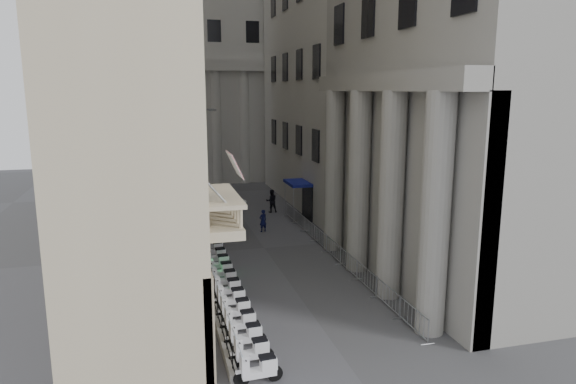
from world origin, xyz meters
name	(u,v)px	position (x,y,z in m)	size (l,w,h in m)	color
far_building	(209,45)	(0.00, 48.00, 15.00)	(22.00, 10.00, 30.00)	#B6B3AC
iron_fence	(199,259)	(-4.30, 18.00, 0.00)	(0.30, 28.00, 1.40)	black
blue_awning	(298,219)	(4.15, 26.00, 0.00)	(1.60, 3.00, 3.00)	navy
flag	(239,370)	(-4.00, 5.00, 0.00)	(1.00, 1.40, 8.20)	#9E0C11
scooter_0	(259,383)	(-3.47, 3.98, 0.00)	(0.56, 1.40, 1.50)	white
scooter_1	(252,365)	(-3.47, 5.25, 0.00)	(0.56, 1.40, 1.50)	white
scooter_2	(246,348)	(-3.47, 6.53, 0.00)	(0.56, 1.40, 1.50)	white
scooter_3	(241,334)	(-3.47, 7.80, 0.00)	(0.56, 1.40, 1.50)	white
scooter_4	(236,321)	(-3.47, 9.08, 0.00)	(0.56, 1.40, 1.50)	white
scooter_5	(231,309)	(-3.47, 10.35, 0.00)	(0.56, 1.40, 1.50)	white
scooter_6	(228,299)	(-3.47, 11.63, 0.00)	(0.56, 1.40, 1.50)	white
scooter_7	(224,289)	(-3.47, 12.90, 0.00)	(0.56, 1.40, 1.50)	white
scooter_8	(221,280)	(-3.47, 14.18, 0.00)	(0.56, 1.40, 1.50)	white
scooter_9	(218,272)	(-3.47, 15.45, 0.00)	(0.56, 1.40, 1.50)	white
scooter_10	(215,265)	(-3.47, 16.73, 0.00)	(0.56, 1.40, 1.50)	white
scooter_11	(213,258)	(-3.47, 18.00, 0.00)	(0.56, 1.40, 1.50)	white
scooter_12	(210,252)	(-3.47, 19.28, 0.00)	(0.56, 1.40, 1.50)	white
scooter_13	(208,246)	(-3.47, 20.56, 0.00)	(0.56, 1.40, 1.50)	white
scooter_14	(206,241)	(-3.47, 21.83, 0.00)	(0.56, 1.40, 1.50)	white
barrier_0	(413,331)	(3.62, 6.17, 0.00)	(0.60, 2.40, 1.10)	#A2A5A9
barrier_1	(387,308)	(3.62, 8.67, 0.00)	(0.60, 2.40, 1.10)	#A2A5A9
barrier_2	(366,288)	(3.62, 11.17, 0.00)	(0.60, 2.40, 1.10)	#A2A5A9
barrier_3	(348,272)	(3.62, 13.67, 0.00)	(0.60, 2.40, 1.10)	#A2A5A9
barrier_4	(333,258)	(3.62, 16.17, 0.00)	(0.60, 2.40, 1.10)	#A2A5A9
barrier_5	(320,246)	(3.62, 18.67, 0.00)	(0.60, 2.40, 1.10)	#A2A5A9
barrier_6	(309,236)	(3.62, 21.17, 0.00)	(0.60, 2.40, 1.10)	#A2A5A9
barrier_7	(299,227)	(3.62, 23.67, 0.00)	(0.60, 2.40, 1.10)	#A2A5A9
barrier_8	(291,219)	(3.62, 26.17, 0.00)	(0.60, 2.40, 1.10)	#A2A5A9
security_tent	(218,196)	(-2.21, 24.76, 2.44)	(3.59, 3.59, 2.92)	white
street_lamp	(190,154)	(-3.88, 28.13, 5.15)	(2.61, 1.31, 8.59)	gray
info_kiosk	(206,263)	(-4.19, 14.41, 0.95)	(0.56, 0.92, 1.88)	black
pedestrian_a	(263,221)	(0.74, 23.07, 0.81)	(0.59, 0.39, 1.61)	#0E1138
pedestrian_b	(271,201)	(2.67, 28.76, 0.97)	(0.94, 0.73, 1.93)	black
pedestrian_c	(220,207)	(-1.71, 27.95, 0.87)	(0.85, 0.56, 1.75)	black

